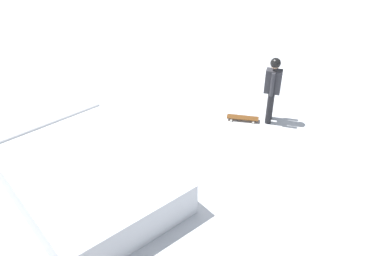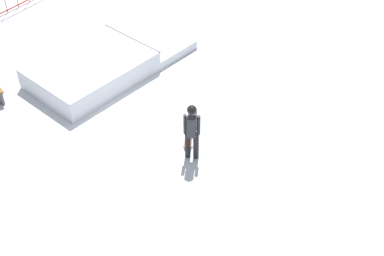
{
  "view_description": "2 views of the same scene",
  "coord_description": "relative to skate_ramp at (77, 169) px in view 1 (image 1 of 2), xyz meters",
  "views": [
    {
      "loc": [
        -4.72,
        4.64,
        5.75
      ],
      "look_at": [
        -0.33,
        -0.73,
        0.9
      ],
      "focal_mm": 37.87,
      "sensor_mm": 36.0,
      "label": 1
    },
    {
      "loc": [
        -9.44,
        -8.39,
        9.67
      ],
      "look_at": [
        -0.79,
        -3.22,
        1.0
      ],
      "focal_mm": 48.86,
      "sensor_mm": 36.0,
      "label": 2
    }
  ],
  "objects": [
    {
      "name": "ground_plane",
      "position": [
        -1.1,
        -1.24,
        -0.32
      ],
      "size": [
        60.0,
        60.0,
        0.0
      ],
      "primitive_type": "plane",
      "color": "#B7BABF"
    },
    {
      "name": "skate_ramp",
      "position": [
        0.0,
        0.0,
        0.0
      ],
      "size": [
        5.79,
        3.56,
        0.74
      ],
      "rotation": [
        0.0,
        0.0,
        -0.19
      ],
      "color": "silver",
      "rests_on": "ground"
    },
    {
      "name": "skater",
      "position": [
        -1.9,
        -4.47,
        0.69
      ],
      "size": [
        0.44,
        0.41,
        1.73
      ],
      "rotation": [
        0.0,
        0.0,
        0.4
      ],
      "color": "black",
      "rests_on": "ground"
    },
    {
      "name": "skateboard",
      "position": [
        -1.39,
        -4.05,
        -0.24
      ],
      "size": [
        0.8,
        0.56,
        0.09
      ],
      "rotation": [
        0.0,
        0.0,
        0.5
      ],
      "color": "#593314",
      "rests_on": "ground"
    }
  ]
}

